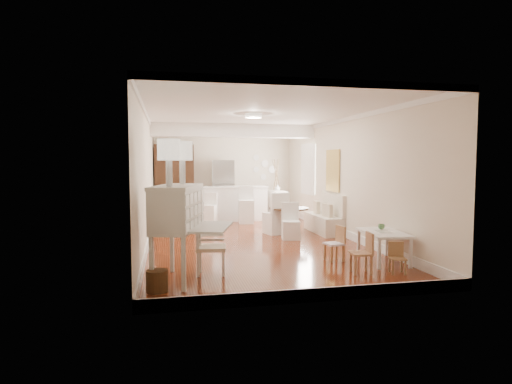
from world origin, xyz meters
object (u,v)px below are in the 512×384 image
object	(u,v)px
slip_chair_near	(291,221)
bar_stool_left	(210,209)
kids_table	(383,247)
pantry_cabinet	(174,181)
kids_chair_c	(398,258)
breakfast_counter	(233,203)
dining_table	(289,221)
fridge	(234,188)
slip_chair_far	(276,213)
sideboard	(276,204)
gustavian_armchair	(211,247)
kids_chair_a	(361,253)
bar_stool_right	(246,205)
wicker_basket	(157,281)
kids_chair_b	(334,243)
secretary_bureau	(177,233)

from	to	relation	value
slip_chair_near	bar_stool_left	world-z (taller)	bar_stool_left
kids_table	pantry_cabinet	xyz separation A→B (m)	(-3.50, 6.87, 0.88)
kids_chair_c	breakfast_counter	world-z (taller)	breakfast_counter
dining_table	fridge	distance (m)	3.81
slip_chair_far	pantry_cabinet	xyz separation A→B (m)	(-2.37, 3.62, 0.64)
bar_stool_left	sideboard	distance (m)	2.47
gustavian_armchair	kids_chair_a	distance (m)	2.39
gustavian_armchair	bar_stool_right	bearing A→B (deg)	-9.02
wicker_basket	bar_stool_left	world-z (taller)	bar_stool_left
slip_chair_near	bar_stool_left	distance (m)	3.01
gustavian_armchair	fridge	xyz separation A→B (m)	(1.46, 6.99, 0.47)
slip_chair_near	pantry_cabinet	xyz separation A→B (m)	(-2.53, 4.40, 0.73)
slip_chair_far	bar_stool_left	distance (m)	2.28
dining_table	breakfast_counter	bearing A→B (deg)	110.30
fridge	slip_chair_far	bearing A→B (deg)	-82.53
slip_chair_far	breakfast_counter	xyz separation A→B (m)	(-0.67, 2.54, 0.00)
breakfast_counter	bar_stool_right	bearing A→B (deg)	-66.38
breakfast_counter	gustavian_armchair	bearing A→B (deg)	-102.02
kids_chair_b	breakfast_counter	world-z (taller)	breakfast_counter
breakfast_counter	kids_chair_b	bearing A→B (deg)	-79.84
dining_table	sideboard	distance (m)	3.00
slip_chair_near	fridge	size ratio (longest dim) A/B	0.46
slip_chair_near	sideboard	size ratio (longest dim) A/B	0.93
fridge	pantry_cabinet	bearing A→B (deg)	179.10
bar_stool_right	bar_stool_left	bearing A→B (deg)	-167.31
pantry_cabinet	kids_table	bearing A→B (deg)	-62.99
fridge	wicker_basket	bearing A→B (deg)	-106.37
bar_stool_right	dining_table	bearing A→B (deg)	-64.79
gustavian_armchair	pantry_cabinet	world-z (taller)	pantry_cabinet
secretary_bureau	bar_stool_left	xyz separation A→B (m)	(1.02, 5.49, -0.27)
gustavian_armchair	dining_table	world-z (taller)	gustavian_armchair
gustavian_armchair	bar_stool_left	xyz separation A→B (m)	(0.49, 5.16, 0.02)
breakfast_counter	fridge	world-z (taller)	fridge
kids_table	bar_stool_right	distance (m)	5.36
kids_chair_b	sideboard	distance (m)	5.86
kids_table	kids_chair_b	world-z (taller)	kids_chair_b
wicker_basket	breakfast_counter	size ratio (longest dim) A/B	0.15
secretary_bureau	kids_chair_c	distance (m)	3.48
kids_chair_c	breakfast_counter	size ratio (longest dim) A/B	0.25
kids_chair_c	slip_chair_near	bearing A→B (deg)	118.28
kids_chair_a	sideboard	world-z (taller)	sideboard
secretary_bureau	fridge	xyz separation A→B (m)	(2.00, 7.31, 0.18)
slip_chair_near	pantry_cabinet	distance (m)	5.13
fridge	bar_stool_right	bearing A→B (deg)	-87.11
kids_chair_b	dining_table	bearing A→B (deg)	171.69
secretary_bureau	kids_chair_c	world-z (taller)	secretary_bureau
dining_table	kids_table	bearing A→B (deg)	-75.33
kids_chair_b	dining_table	xyz separation A→B (m)	(-0.01, 2.88, 0.01)
gustavian_armchair	dining_table	size ratio (longest dim) A/B	0.90
sideboard	kids_chair_c	bearing A→B (deg)	-96.22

